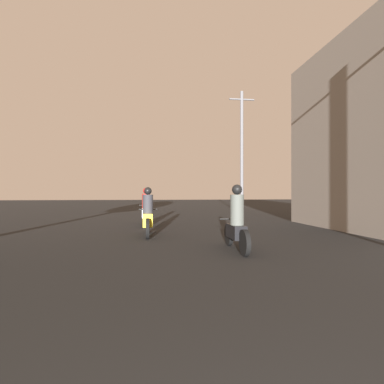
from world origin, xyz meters
The scene contains 4 objects.
motorcycle_black centered at (1.31, 7.16, 0.63)m, with size 0.60×1.91×1.57m.
motorcycle_yellow centered at (-0.80, 9.89, 0.62)m, with size 0.60×1.94×1.55m.
motorcycle_white centered at (-0.92, 12.95, 0.63)m, with size 0.60×2.05×1.58m.
utility_pole_far centered at (4.94, 18.42, 4.04)m, with size 1.60×0.20×7.74m.
Camera 1 is at (-0.69, 0.27, 1.37)m, focal length 28.00 mm.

